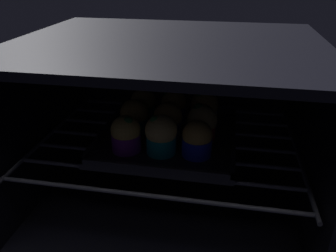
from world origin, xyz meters
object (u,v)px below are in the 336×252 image
(muffin_row1_col2, at_px, (202,123))
(muffin_row0_col2, at_px, (197,140))
(muffin_row0_col0, at_px, (126,134))
(muffin_row2_col2, at_px, (204,108))
(baking_tray, at_px, (168,137))
(muffin_row1_col1, at_px, (167,120))
(muffin_row0_col1, at_px, (160,135))
(muffin_row2_col0, at_px, (144,105))
(muffin_row2_col1, at_px, (173,106))
(muffin_row1_col0, at_px, (134,117))

(muffin_row1_col2, bearing_deg, muffin_row0_col2, -92.03)
(muffin_row0_col0, height_order, muffin_row0_col2, muffin_row0_col0)
(muffin_row1_col2, height_order, muffin_row2_col2, muffin_row2_col2)
(baking_tray, bearing_deg, muffin_row0_col2, -45.05)
(baking_tray, xyz_separation_m, muffin_row1_col1, (-0.00, -0.00, 0.04))
(muffin_row0_col0, xyz_separation_m, muffin_row0_col1, (0.07, 0.00, 0.00))
(baking_tray, relative_size, muffin_row1_col1, 3.79)
(muffin_row0_col1, relative_size, muffin_row2_col2, 1.03)
(muffin_row0_col2, relative_size, muffin_row1_col2, 0.94)
(baking_tray, xyz_separation_m, muffin_row2_col0, (-0.07, 0.07, 0.04))
(muffin_row2_col1, bearing_deg, muffin_row1_col1, -90.30)
(muffin_row1_col0, height_order, muffin_row1_col2, muffin_row1_col2)
(muffin_row2_col1, bearing_deg, muffin_row1_col0, -135.80)
(muffin_row1_col0, xyz_separation_m, muffin_row2_col2, (0.15, 0.07, 0.00))
(muffin_row1_col1, relative_size, muffin_row2_col1, 1.00)
(baking_tray, distance_m, muffin_row1_col2, 0.08)
(baking_tray, height_order, muffin_row1_col2, muffin_row1_col2)
(muffin_row0_col2, height_order, muffin_row1_col1, muffin_row1_col1)
(baking_tray, height_order, muffin_row1_col0, muffin_row1_col0)
(muffin_row0_col0, distance_m, muffin_row1_col0, 0.08)
(baking_tray, relative_size, muffin_row1_col2, 3.76)
(muffin_row1_col1, bearing_deg, muffin_row2_col0, 133.04)
(muffin_row2_col0, distance_m, muffin_row2_col1, 0.07)
(baking_tray, relative_size, muffin_row0_col2, 4.01)
(muffin_row0_col1, xyz_separation_m, muffin_row2_col2, (0.07, 0.15, -0.00))
(muffin_row1_col1, distance_m, muffin_row2_col0, 0.10)
(muffin_row0_col1, distance_m, muffin_row1_col0, 0.11)
(muffin_row2_col2, bearing_deg, muffin_row1_col2, -89.11)
(muffin_row2_col0, height_order, muffin_row2_col2, same)
(baking_tray, bearing_deg, muffin_row2_col1, 91.50)
(baking_tray, bearing_deg, muffin_row0_col0, -132.38)
(muffin_row0_col1, relative_size, muffin_row1_col2, 1.05)
(muffin_row0_col1, bearing_deg, muffin_row2_col0, 115.68)
(baking_tray, height_order, muffin_row0_col0, muffin_row0_col0)
(muffin_row1_col0, bearing_deg, muffin_row0_col0, -86.15)
(muffin_row1_col1, bearing_deg, muffin_row0_col2, -43.11)
(muffin_row0_col2, bearing_deg, muffin_row2_col2, 89.42)
(muffin_row0_col1, distance_m, muffin_row2_col1, 0.15)
(muffin_row0_col2, height_order, muffin_row2_col1, muffin_row2_col1)
(muffin_row1_col2, distance_m, muffin_row2_col2, 0.07)
(muffin_row0_col2, distance_m, muffin_row1_col1, 0.10)
(muffin_row2_col1, bearing_deg, baking_tray, -88.50)
(muffin_row1_col1, bearing_deg, muffin_row2_col1, 89.70)
(muffin_row0_col0, bearing_deg, muffin_row2_col0, 90.85)
(muffin_row1_col2, bearing_deg, muffin_row0_col1, -134.16)
(muffin_row1_col0, xyz_separation_m, muffin_row1_col2, (0.15, -0.00, -0.00))
(muffin_row2_col0, bearing_deg, muffin_row0_col2, -45.07)
(muffin_row1_col0, xyz_separation_m, muffin_row2_col1, (0.07, 0.07, 0.00))
(muffin_row0_col1, xyz_separation_m, muffin_row2_col1, (0.00, 0.15, -0.00))
(muffin_row1_col2, xyz_separation_m, muffin_row2_col1, (-0.07, 0.07, 0.00))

